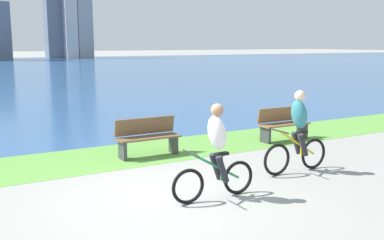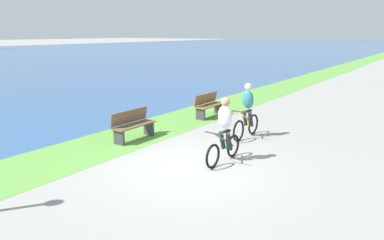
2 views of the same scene
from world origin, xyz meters
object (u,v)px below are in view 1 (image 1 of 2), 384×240
object	(u,v)px
bench_near_path	(283,124)
cyclist_trailing	(298,132)
cyclist_lead	(216,151)
bench_far_along_path	(148,137)

from	to	relation	value
bench_near_path	cyclist_trailing	bearing A→B (deg)	-125.55
cyclist_trailing	bench_near_path	xyz separation A→B (m)	(1.80, 2.52, -0.39)
cyclist_trailing	cyclist_lead	bearing A→B (deg)	-166.88
bench_far_along_path	bench_near_path	bearing A→B (deg)	-3.19
cyclist_lead	cyclist_trailing	bearing A→B (deg)	13.12
bench_near_path	bench_far_along_path	size ratio (longest dim) A/B	1.00
cyclist_trailing	bench_near_path	distance (m)	3.12
bench_near_path	bench_far_along_path	world-z (taller)	same
cyclist_lead	bench_near_path	distance (m)	5.15
bench_near_path	bench_far_along_path	bearing A→B (deg)	176.81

